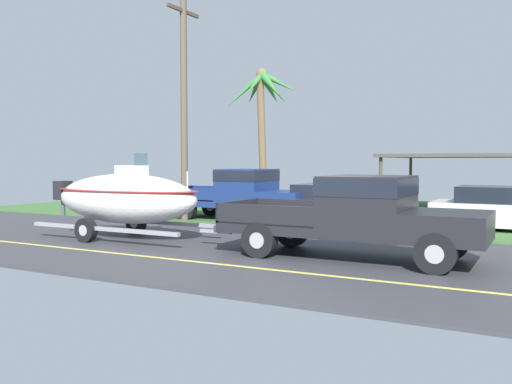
# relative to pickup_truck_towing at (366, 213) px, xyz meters

# --- Properties ---
(ground) EXTENTS (36.00, 22.00, 0.11)m
(ground) POSITION_rel_pickup_truck_towing_xyz_m (-1.20, 8.19, -1.04)
(ground) COLOR #38383D
(pickup_truck_towing) EXTENTS (6.02, 2.05, 1.84)m
(pickup_truck_towing) POSITION_rel_pickup_truck_towing_xyz_m (0.00, 0.00, 0.00)
(pickup_truck_towing) COLOR black
(pickup_truck_towing) RESTS_ON ground
(boat_on_trailer) EXTENTS (6.04, 2.24, 2.37)m
(boat_on_trailer) POSITION_rel_pickup_truck_towing_xyz_m (-6.88, -0.00, 0.10)
(boat_on_trailer) COLOR gray
(boat_on_trailer) RESTS_ON ground
(parked_pickup_background) EXTENTS (5.66, 2.03, 1.88)m
(parked_pickup_background) POSITION_rel_pickup_truck_towing_xyz_m (-6.07, 5.45, 0.01)
(parked_pickup_background) COLOR navy
(parked_pickup_background) RESTS_ON ground
(parked_sedan_near) EXTENTS (4.42, 1.93, 1.38)m
(parked_sedan_near) POSITION_rel_pickup_truck_towing_xyz_m (2.37, 6.72, -0.36)
(parked_sedan_near) COLOR beige
(parked_sedan_near) RESTS_ON ground
(parked_sedan_far) EXTENTS (4.64, 1.91, 1.38)m
(parked_sedan_far) POSITION_rel_pickup_truck_towing_xyz_m (-2.64, 5.78, -0.36)
(parked_sedan_far) COLOR #234C89
(parked_sedan_far) RESTS_ON ground
(carport_awning) EXTENTS (6.02, 5.97, 2.46)m
(carport_awning) POSITION_rel_pickup_truck_towing_xyz_m (0.18, 13.22, 1.32)
(carport_awning) COLOR #4C4238
(carport_awning) RESTS_ON ground
(palm_tree_near_right) EXTENTS (3.33, 3.33, 6.16)m
(palm_tree_near_right) POSITION_rel_pickup_truck_towing_xyz_m (-7.34, 9.33, 3.77)
(palm_tree_near_right) COLOR brown
(palm_tree_near_right) RESTS_ON ground
(utility_pole) EXTENTS (0.24, 1.80, 8.02)m
(utility_pole) POSITION_rel_pickup_truck_towing_xyz_m (-7.94, 4.29, 3.13)
(utility_pole) COLOR brown
(utility_pole) RESTS_ON ground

